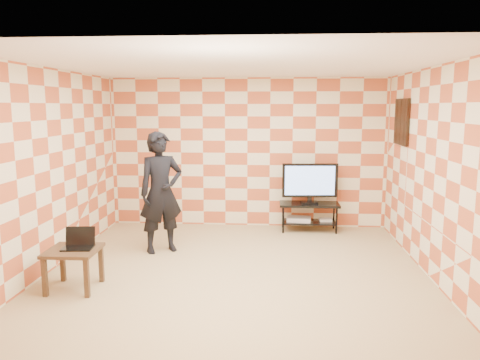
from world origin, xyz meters
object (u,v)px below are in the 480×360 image
object	(u,v)px
side_table	(73,256)
tv_stand	(309,211)
person	(161,192)
tv	(310,181)

from	to	relation	value
side_table	tv_stand	bearing A→B (deg)	43.71
side_table	person	size ratio (longest dim) A/B	0.33
tv_stand	tv	xyz separation A→B (m)	(-0.00, -0.00, 0.53)
tv_stand	person	size ratio (longest dim) A/B	0.57
side_table	person	distance (m)	1.78
tv	side_table	distance (m)	4.22
tv_stand	tv	bearing A→B (deg)	-94.40
tv_stand	tv	distance (m)	0.53
side_table	tv	bearing A→B (deg)	43.68
person	tv	bearing A→B (deg)	-0.97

